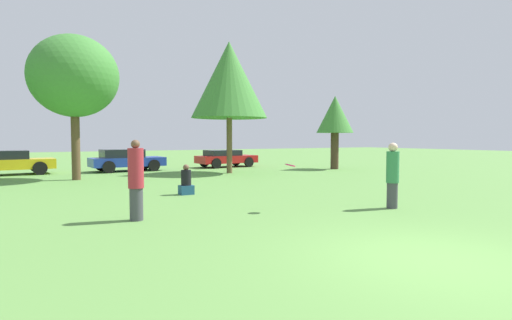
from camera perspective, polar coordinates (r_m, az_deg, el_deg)
The scene contains 11 objects.
ground_plane at distance 7.29m, azimuth 23.46°, elevation -12.77°, with size 120.00×120.00×0.00m, color #5B8E42.
person_thrower at distance 9.99m, azimuth -16.63°, elevation -2.73°, with size 0.37×0.37×1.93m.
person_catcher at distance 11.87m, azimuth 18.76°, elevation -2.03°, with size 0.35×0.35×1.84m.
frisbee at distance 10.82m, azimuth 4.85°, elevation -0.75°, with size 0.29×0.29×0.10m.
bystander_sitting at distance 14.26m, azimuth -9.86°, elevation -3.14°, with size 0.47×0.39×1.05m.
tree_1 at distance 20.93m, azimuth -24.36°, elevation 10.69°, with size 4.03×4.03×6.75m.
tree_2 at distance 22.91m, azimuth -3.83°, elevation 11.23°, with size 4.25×4.25×7.34m.
tree_3 at distance 26.16m, azimuth 11.12°, elevation 6.13°, with size 2.33×2.33×4.64m.
parked_car_yellow at distance 25.20m, azimuth -31.63°, elevation -0.23°, with size 4.33×2.13×1.31m.
parked_car_blue at distance 25.20m, azimuth -17.93°, elevation 0.05°, with size 4.30×2.23×1.31m.
parked_car_red at distance 27.49m, azimuth -4.33°, elevation 0.32°, with size 4.14×2.09×1.16m.
Camera 1 is at (-5.67, -4.14, 1.96)m, focal length 28.25 mm.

